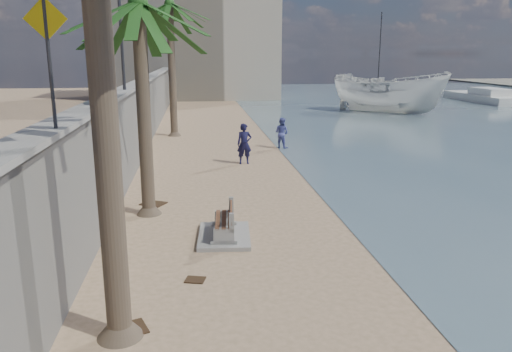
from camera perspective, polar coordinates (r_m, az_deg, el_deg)
ground_plane at (r=9.97m, az=8.04°, el=-16.37°), size 140.00×140.00×0.00m
seawall at (r=28.63m, az=-12.66°, el=6.98°), size 0.45×70.00×3.50m
wall_cap at (r=28.48m, az=-12.86°, el=10.57°), size 0.80×70.00×0.12m
end_building at (r=60.34m, az=-6.82°, el=15.62°), size 18.00×12.00×14.00m
bench_far at (r=13.89m, az=-3.67°, el=-5.59°), size 1.55×2.16×0.87m
palm_mid at (r=15.64m, az=-13.32°, el=18.35°), size 5.00×5.00×7.30m
palm_back at (r=31.40m, az=-9.86°, el=18.59°), size 5.00×5.00×8.74m
pedestrian_sign at (r=10.15m, az=-22.70°, el=13.73°), size 0.78×0.07×2.40m
streetlight at (r=20.55m, az=-15.33°, el=17.97°), size 0.28×0.28×5.12m
person_a at (r=23.06m, az=-1.34°, el=4.03°), size 0.80×0.56×2.15m
person_b at (r=27.09m, az=2.96°, el=5.14°), size 1.11×1.09×1.83m
boat_cruiser at (r=45.20m, az=14.88°, el=9.40°), size 5.55×5.54×4.55m
yacht_near at (r=59.35m, az=24.42°, el=8.10°), size 3.23×11.28×1.50m
yacht_far at (r=52.34m, az=12.38°, el=8.40°), size 3.15×7.57×1.50m
sailboat_west at (r=59.82m, az=13.68°, el=8.95°), size 6.81×4.57×9.59m
debris_b at (r=9.98m, az=-13.79°, el=-16.52°), size 0.62×0.69×0.03m
debris_c at (r=17.39m, az=-11.64°, el=-3.10°), size 0.98×0.92×0.03m
debris_d at (r=11.60m, az=-6.97°, el=-11.69°), size 0.51×0.45×0.03m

